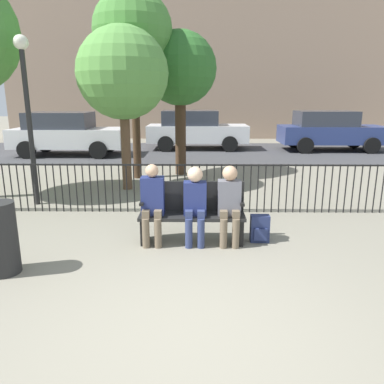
{
  "coord_description": "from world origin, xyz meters",
  "views": [
    {
      "loc": [
        0.08,
        -3.09,
        2.19
      ],
      "look_at": [
        0.0,
        2.33,
        0.8
      ],
      "focal_mm": 35.0,
      "sensor_mm": 36.0,
      "label": 1
    }
  ],
  "objects_px": {
    "parked_car_1": "(330,130)",
    "backpack": "(260,229)",
    "park_bench": "(192,210)",
    "seated_person_0": "(152,200)",
    "seated_person_1": "(195,201)",
    "tree_1": "(133,31)",
    "tree_3": "(123,74)",
    "trash_bin": "(0,238)",
    "tree_0": "(180,70)",
    "parked_car_2": "(195,129)",
    "seated_person_2": "(229,201)",
    "lamp_post": "(26,94)",
    "parked_car_0": "(67,133)"
  },
  "relations": [
    {
      "from": "seated_person_0",
      "to": "parked_car_2",
      "type": "relative_size",
      "value": 0.29
    },
    {
      "from": "tree_1",
      "to": "parked_car_1",
      "type": "height_order",
      "value": "tree_1"
    },
    {
      "from": "seated_person_0",
      "to": "lamp_post",
      "type": "distance_m",
      "value": 3.75
    },
    {
      "from": "tree_3",
      "to": "parked_car_0",
      "type": "relative_size",
      "value": 0.89
    },
    {
      "from": "seated_person_2",
      "to": "parked_car_1",
      "type": "distance_m",
      "value": 11.39
    },
    {
      "from": "seated_person_2",
      "to": "backpack",
      "type": "height_order",
      "value": "seated_person_2"
    },
    {
      "from": "seated_person_0",
      "to": "trash_bin",
      "type": "bearing_deg",
      "value": -150.31
    },
    {
      "from": "seated_person_1",
      "to": "backpack",
      "type": "relative_size",
      "value": 2.8
    },
    {
      "from": "backpack",
      "to": "lamp_post",
      "type": "height_order",
      "value": "lamp_post"
    },
    {
      "from": "park_bench",
      "to": "lamp_post",
      "type": "distance_m",
      "value": 4.2
    },
    {
      "from": "tree_1",
      "to": "parked_car_1",
      "type": "relative_size",
      "value": 1.15
    },
    {
      "from": "lamp_post",
      "to": "tree_1",
      "type": "bearing_deg",
      "value": 57.28
    },
    {
      "from": "park_bench",
      "to": "backpack",
      "type": "bearing_deg",
      "value": -2.4
    },
    {
      "from": "seated_person_0",
      "to": "trash_bin",
      "type": "distance_m",
      "value": 2.08
    },
    {
      "from": "parked_car_2",
      "to": "trash_bin",
      "type": "bearing_deg",
      "value": -101.54
    },
    {
      "from": "seated_person_0",
      "to": "parked_car_1",
      "type": "distance_m",
      "value": 11.93
    },
    {
      "from": "seated_person_0",
      "to": "seated_person_1",
      "type": "bearing_deg",
      "value": -0.17
    },
    {
      "from": "seated_person_2",
      "to": "parked_car_2",
      "type": "height_order",
      "value": "parked_car_2"
    },
    {
      "from": "tree_1",
      "to": "seated_person_0",
      "type": "bearing_deg",
      "value": -78.41
    },
    {
      "from": "seated_person_1",
      "to": "tree_0",
      "type": "distance_m",
      "value": 5.76
    },
    {
      "from": "seated_person_1",
      "to": "trash_bin",
      "type": "xyz_separation_m",
      "value": [
        -2.43,
        -1.02,
        -0.21
      ]
    },
    {
      "from": "park_bench",
      "to": "parked_car_0",
      "type": "distance_m",
      "value": 9.99
    },
    {
      "from": "seated_person_0",
      "to": "backpack",
      "type": "distance_m",
      "value": 1.71
    },
    {
      "from": "tree_1",
      "to": "backpack",
      "type": "bearing_deg",
      "value": -60.8
    },
    {
      "from": "park_bench",
      "to": "lamp_post",
      "type": "relative_size",
      "value": 0.48
    },
    {
      "from": "tree_3",
      "to": "tree_1",
      "type": "bearing_deg",
      "value": 87.56
    },
    {
      "from": "park_bench",
      "to": "tree_1",
      "type": "bearing_deg",
      "value": 108.69
    },
    {
      "from": "tree_0",
      "to": "trash_bin",
      "type": "height_order",
      "value": "tree_0"
    },
    {
      "from": "seated_person_2",
      "to": "lamp_post",
      "type": "relative_size",
      "value": 0.36
    },
    {
      "from": "seated_person_1",
      "to": "backpack",
      "type": "xyz_separation_m",
      "value": [
        1.0,
        0.08,
        -0.47
      ]
    },
    {
      "from": "tree_1",
      "to": "seated_person_2",
      "type": "bearing_deg",
      "value": -65.93
    },
    {
      "from": "lamp_post",
      "to": "seated_person_0",
      "type": "bearing_deg",
      "value": -38.33
    },
    {
      "from": "seated_person_0",
      "to": "backpack",
      "type": "height_order",
      "value": "seated_person_0"
    },
    {
      "from": "seated_person_0",
      "to": "tree_1",
      "type": "xyz_separation_m",
      "value": [
        -0.98,
        4.76,
        3.1
      ]
    },
    {
      "from": "seated_person_1",
      "to": "parked_car_1",
      "type": "relative_size",
      "value": 0.28
    },
    {
      "from": "trash_bin",
      "to": "parked_car_0",
      "type": "bearing_deg",
      "value": 104.21
    },
    {
      "from": "trash_bin",
      "to": "tree_3",
      "type": "bearing_deg",
      "value": 80.37
    },
    {
      "from": "lamp_post",
      "to": "trash_bin",
      "type": "bearing_deg",
      "value": -74.31
    },
    {
      "from": "parked_car_0",
      "to": "parked_car_2",
      "type": "height_order",
      "value": "same"
    },
    {
      "from": "seated_person_1",
      "to": "tree_0",
      "type": "relative_size",
      "value": 0.3
    },
    {
      "from": "tree_1",
      "to": "parked_car_0",
      "type": "height_order",
      "value": "tree_1"
    },
    {
      "from": "tree_1",
      "to": "tree_3",
      "type": "xyz_separation_m",
      "value": [
        -0.05,
        -1.28,
        -1.1
      ]
    },
    {
      "from": "seated_person_1",
      "to": "tree_3",
      "type": "height_order",
      "value": "tree_3"
    },
    {
      "from": "seated_person_2",
      "to": "tree_3",
      "type": "bearing_deg",
      "value": 122.11
    },
    {
      "from": "seated_person_0",
      "to": "backpack",
      "type": "bearing_deg",
      "value": 2.88
    },
    {
      "from": "seated_person_0",
      "to": "tree_1",
      "type": "bearing_deg",
      "value": 101.59
    },
    {
      "from": "parked_car_1",
      "to": "backpack",
      "type": "bearing_deg",
      "value": -113.84
    },
    {
      "from": "backpack",
      "to": "park_bench",
      "type": "bearing_deg",
      "value": 177.6
    },
    {
      "from": "parked_car_2",
      "to": "seated_person_0",
      "type": "bearing_deg",
      "value": -93.17
    },
    {
      "from": "seated_person_0",
      "to": "parked_car_1",
      "type": "height_order",
      "value": "parked_car_1"
    }
  ]
}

